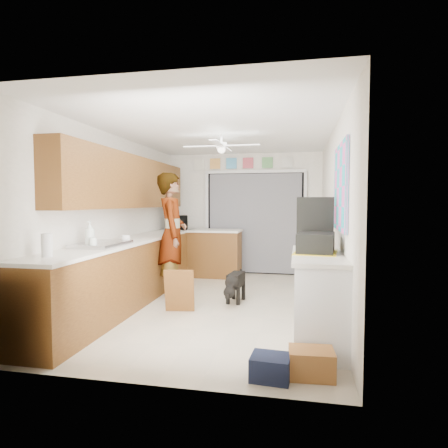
{
  "coord_description": "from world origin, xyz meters",
  "views": [
    {
      "loc": [
        1.12,
        -5.29,
        1.49
      ],
      "look_at": [
        0.0,
        0.4,
        1.15
      ],
      "focal_mm": 30.0,
      "sensor_mm": 36.0,
      "label": 1
    }
  ],
  "objects_px": {
    "soap_bottle": "(90,234)",
    "suitcase": "(316,243)",
    "man": "(172,234)",
    "paper_towel_roll": "(47,245)",
    "cup": "(126,239)",
    "microwave": "(179,222)",
    "cardboard_box": "(311,363)",
    "navy_crate": "(271,367)",
    "dog": "(236,286)"
  },
  "relations": [
    {
      "from": "soap_bottle",
      "to": "suitcase",
      "type": "relative_size",
      "value": 0.65
    },
    {
      "from": "man",
      "to": "paper_towel_roll",
      "type": "bearing_deg",
      "value": 150.27
    },
    {
      "from": "cup",
      "to": "suitcase",
      "type": "relative_size",
      "value": 0.23
    },
    {
      "from": "microwave",
      "to": "cardboard_box",
      "type": "bearing_deg",
      "value": -167.4
    },
    {
      "from": "soap_bottle",
      "to": "cup",
      "type": "bearing_deg",
      "value": 78.33
    },
    {
      "from": "soap_bottle",
      "to": "navy_crate",
      "type": "bearing_deg",
      "value": -24.31
    },
    {
      "from": "cardboard_box",
      "to": "navy_crate",
      "type": "xyz_separation_m",
      "value": [
        -0.34,
        -0.11,
        -0.02
      ]
    },
    {
      "from": "paper_towel_roll",
      "to": "dog",
      "type": "height_order",
      "value": "paper_towel_roll"
    },
    {
      "from": "suitcase",
      "to": "cardboard_box",
      "type": "bearing_deg",
      "value": -87.15
    },
    {
      "from": "suitcase",
      "to": "navy_crate",
      "type": "distance_m",
      "value": 1.49
    },
    {
      "from": "paper_towel_roll",
      "to": "dog",
      "type": "xyz_separation_m",
      "value": [
        1.57,
        2.13,
        -0.81
      ]
    },
    {
      "from": "microwave",
      "to": "soap_bottle",
      "type": "height_order",
      "value": "soap_bottle"
    },
    {
      "from": "microwave",
      "to": "cardboard_box",
      "type": "xyz_separation_m",
      "value": [
        2.49,
        -4.04,
        -0.96
      ]
    },
    {
      "from": "cup",
      "to": "suitcase",
      "type": "xyz_separation_m",
      "value": [
        2.52,
        -0.61,
        0.06
      ]
    },
    {
      "from": "suitcase",
      "to": "man",
      "type": "bearing_deg",
      "value": 152.53
    },
    {
      "from": "paper_towel_roll",
      "to": "cardboard_box",
      "type": "height_order",
      "value": "paper_towel_roll"
    },
    {
      "from": "cup",
      "to": "navy_crate",
      "type": "bearing_deg",
      "value": -38.64
    },
    {
      "from": "microwave",
      "to": "dog",
      "type": "height_order",
      "value": "microwave"
    },
    {
      "from": "paper_towel_roll",
      "to": "navy_crate",
      "type": "xyz_separation_m",
      "value": [
        2.26,
        -0.23,
        -0.96
      ]
    },
    {
      "from": "cup",
      "to": "man",
      "type": "height_order",
      "value": "man"
    },
    {
      "from": "dog",
      "to": "cup",
      "type": "bearing_deg",
      "value": -148.74
    },
    {
      "from": "soap_bottle",
      "to": "cardboard_box",
      "type": "distance_m",
      "value": 2.92
    },
    {
      "from": "soap_bottle",
      "to": "navy_crate",
      "type": "relative_size",
      "value": 0.99
    },
    {
      "from": "cardboard_box",
      "to": "man",
      "type": "distance_m",
      "value": 3.33
    },
    {
      "from": "cardboard_box",
      "to": "dog",
      "type": "height_order",
      "value": "dog"
    },
    {
      "from": "cardboard_box",
      "to": "soap_bottle",
      "type": "bearing_deg",
      "value": 160.73
    },
    {
      "from": "paper_towel_roll",
      "to": "suitcase",
      "type": "distance_m",
      "value": 2.8
    },
    {
      "from": "soap_bottle",
      "to": "man",
      "type": "relative_size",
      "value": 0.17
    },
    {
      "from": "microwave",
      "to": "cup",
      "type": "height_order",
      "value": "microwave"
    },
    {
      "from": "soap_bottle",
      "to": "cup",
      "type": "height_order",
      "value": "soap_bottle"
    },
    {
      "from": "cardboard_box",
      "to": "navy_crate",
      "type": "distance_m",
      "value": 0.36
    },
    {
      "from": "soap_bottle",
      "to": "dog",
      "type": "relative_size",
      "value": 0.52
    },
    {
      "from": "paper_towel_roll",
      "to": "navy_crate",
      "type": "distance_m",
      "value": 2.46
    },
    {
      "from": "microwave",
      "to": "cup",
      "type": "distance_m",
      "value": 2.47
    },
    {
      "from": "microwave",
      "to": "suitcase",
      "type": "bearing_deg",
      "value": -159.26
    },
    {
      "from": "soap_bottle",
      "to": "dog",
      "type": "bearing_deg",
      "value": 40.52
    },
    {
      "from": "soap_bottle",
      "to": "cup",
      "type": "xyz_separation_m",
      "value": [
        0.14,
        0.67,
        -0.12
      ]
    },
    {
      "from": "soap_bottle",
      "to": "paper_towel_roll",
      "type": "distance_m",
      "value": 0.79
    },
    {
      "from": "cup",
      "to": "man",
      "type": "bearing_deg",
      "value": 67.1
    },
    {
      "from": "cup",
      "to": "navy_crate",
      "type": "xyz_separation_m",
      "value": [
        2.11,
        -1.69,
        -0.89
      ]
    },
    {
      "from": "cup",
      "to": "dog",
      "type": "relative_size",
      "value": 0.19
    },
    {
      "from": "cup",
      "to": "paper_towel_roll",
      "type": "xyz_separation_m",
      "value": [
        -0.14,
        -1.46,
        0.07
      ]
    },
    {
      "from": "suitcase",
      "to": "cup",
      "type": "bearing_deg",
      "value": 173.38
    },
    {
      "from": "soap_bottle",
      "to": "paper_towel_roll",
      "type": "xyz_separation_m",
      "value": [
        -0.0,
        -0.79,
        -0.04
      ]
    },
    {
      "from": "suitcase",
      "to": "cardboard_box",
      "type": "relative_size",
      "value": 1.33
    },
    {
      "from": "paper_towel_roll",
      "to": "soap_bottle",
      "type": "bearing_deg",
      "value": 89.76
    },
    {
      "from": "paper_towel_roll",
      "to": "suitcase",
      "type": "relative_size",
      "value": 0.47
    },
    {
      "from": "cup",
      "to": "paper_towel_roll",
      "type": "bearing_deg",
      "value": -95.56
    },
    {
      "from": "microwave",
      "to": "man",
      "type": "distance_m",
      "value": 1.65
    },
    {
      "from": "microwave",
      "to": "navy_crate",
      "type": "bearing_deg",
      "value": -171.66
    }
  ]
}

